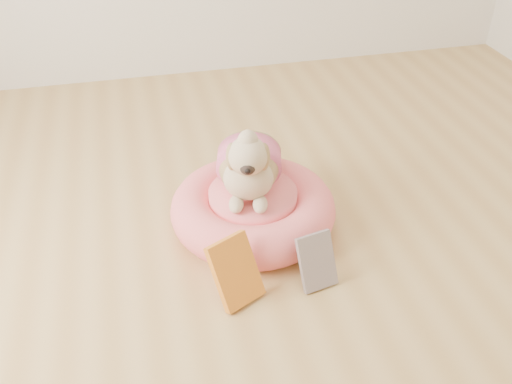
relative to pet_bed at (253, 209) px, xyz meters
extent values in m
plane|color=#B5894B|center=(-0.01, -0.71, -0.08)|extent=(4.50, 4.50, 0.00)
cylinder|color=#FF6369|center=(0.00, 0.00, -0.03)|extent=(0.47, 0.47, 0.10)
torus|color=#FF6369|center=(0.00, 0.00, 0.00)|extent=(0.64, 0.64, 0.17)
cylinder|color=#FF6369|center=(0.00, 0.00, 0.04)|extent=(0.34, 0.34, 0.09)
cube|color=gold|center=(-0.15, -0.36, 0.03)|extent=(0.20, 0.19, 0.22)
cube|color=silver|center=(0.14, -0.36, 0.01)|extent=(0.15, 0.13, 0.19)
camera|label=1|loc=(-0.40, -1.73, 1.34)|focal=40.00mm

